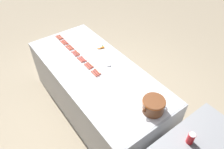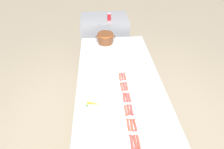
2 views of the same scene
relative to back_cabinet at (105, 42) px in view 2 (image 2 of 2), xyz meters
name	(u,v)px [view 2 (image 2 of 2)]	position (x,y,z in m)	size (l,w,h in m)	color
ground_plane	(118,124)	(0.11, -1.69, -0.51)	(20.00, 20.00, 0.00)	gray
griddle_counter	(119,105)	(0.11, -1.69, -0.08)	(1.05, 2.39, 0.86)	#9EA0A5
back_cabinet	(105,42)	(0.00, 0.00, 0.00)	(0.90, 0.66, 1.02)	gray
hot_dog_1	(132,142)	(0.13, -2.52, 0.36)	(0.03, 0.15, 0.02)	#B5483E
hot_dog_2	(128,125)	(0.12, -2.34, 0.36)	(0.03, 0.15, 0.02)	#B6503D
hot_dog_3	(126,110)	(0.12, -2.16, 0.36)	(0.03, 0.15, 0.02)	#B6533E
hot_dog_4	(124,97)	(0.13, -1.97, 0.36)	(0.03, 0.15, 0.02)	#AF493E
hot_dog_5	(122,87)	(0.12, -1.79, 0.36)	(0.03, 0.15, 0.02)	#AD513A
hot_dog_6	(120,77)	(0.13, -1.61, 0.36)	(0.03, 0.15, 0.02)	#B5533A
hot_dog_8	(135,142)	(0.16, -2.53, 0.36)	(0.03, 0.15, 0.02)	#B34939
hot_dog_9	(132,125)	(0.16, -2.35, 0.36)	(0.03, 0.15, 0.02)	#B75038
hot_dog_10	(129,110)	(0.16, -2.15, 0.36)	(0.03, 0.15, 0.02)	#AC4B3D
hot_dog_11	(127,97)	(0.16, -1.97, 0.36)	(0.03, 0.15, 0.02)	#B2463C
hot_dog_12	(124,86)	(0.16, -1.79, 0.36)	(0.03, 0.15, 0.02)	#B4493F
hot_dog_13	(122,76)	(0.16, -1.60, 0.36)	(0.02, 0.15, 0.02)	#AB463C
hot_dog_15	(139,142)	(0.19, -2.53, 0.36)	(0.02, 0.15, 0.02)	#B94D3A
hot_dog_16	(135,125)	(0.19, -2.35, 0.36)	(0.03, 0.15, 0.02)	#AF4838
hot_dog_17	(132,110)	(0.19, -2.16, 0.36)	(0.03, 0.15, 0.02)	#AF453F
hot_dog_18	(129,97)	(0.19, -1.98, 0.36)	(0.03, 0.15, 0.02)	#B84C3C
hot_dog_19	(127,86)	(0.19, -1.79, 0.36)	(0.02, 0.15, 0.02)	#B64F3C
hot_dog_20	(125,76)	(0.19, -1.60, 0.36)	(0.02, 0.15, 0.02)	#AB4B38
bean_pot	(105,38)	(-0.01, -0.69, 0.44)	(0.33, 0.26, 0.17)	brown
serving_spoon	(102,77)	(-0.10, -1.58, 0.36)	(0.16, 0.25, 0.02)	#B7B7BC
carrot	(94,104)	(-0.20, -2.05, 0.36)	(0.18, 0.07, 0.03)	orange
soda_can	(109,17)	(0.08, -0.14, 0.57)	(0.07, 0.07, 0.12)	red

